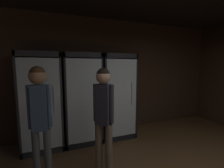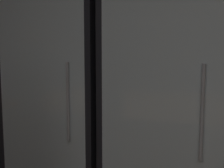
{
  "view_description": "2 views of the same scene",
  "coord_description": "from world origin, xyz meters",
  "px_view_note": "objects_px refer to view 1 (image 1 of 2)",
  "views": [
    {
      "loc": [
        -1.77,
        -0.62,
        1.67
      ],
      "look_at": [
        -0.59,
        2.55,
        1.26
      ],
      "focal_mm": 24.28,
      "sensor_mm": 36.0,
      "label": 1
    },
    {
      "loc": [
        -0.13,
        0.93,
        1.35
      ],
      "look_at": [
        -0.8,
        2.49,
        1.17
      ],
      "focal_mm": 41.53,
      "sensor_mm": 36.0,
      "label": 2
    }
  ],
  "objects_px": {
    "shopper_far": "(103,111)",
    "cooler_left": "(82,99)",
    "cooler_far_left": "(42,102)",
    "cooler_center": "(116,96)",
    "shopper_near": "(40,111)"
  },
  "relations": [
    {
      "from": "cooler_center",
      "to": "cooler_left",
      "type": "bearing_deg",
      "value": -179.93
    },
    {
      "from": "cooler_far_left",
      "to": "cooler_center",
      "type": "bearing_deg",
      "value": 0.01
    },
    {
      "from": "cooler_left",
      "to": "shopper_near",
      "type": "distance_m",
      "value": 1.38
    },
    {
      "from": "cooler_far_left",
      "to": "shopper_far",
      "type": "distance_m",
      "value": 1.52
    },
    {
      "from": "shopper_far",
      "to": "cooler_center",
      "type": "bearing_deg",
      "value": 60.75
    },
    {
      "from": "cooler_center",
      "to": "shopper_far",
      "type": "height_order",
      "value": "cooler_center"
    },
    {
      "from": "shopper_near",
      "to": "cooler_far_left",
      "type": "bearing_deg",
      "value": 92.84
    },
    {
      "from": "cooler_center",
      "to": "cooler_far_left",
      "type": "bearing_deg",
      "value": -179.99
    },
    {
      "from": "cooler_far_left",
      "to": "shopper_near",
      "type": "bearing_deg",
      "value": -87.16
    },
    {
      "from": "cooler_far_left",
      "to": "cooler_center",
      "type": "relative_size",
      "value": 1.0
    },
    {
      "from": "shopper_near",
      "to": "shopper_far",
      "type": "xyz_separation_m",
      "value": [
        0.87,
        -0.06,
        -0.07
      ]
    },
    {
      "from": "shopper_near",
      "to": "shopper_far",
      "type": "bearing_deg",
      "value": -3.86
    },
    {
      "from": "shopper_far",
      "to": "cooler_left",
      "type": "bearing_deg",
      "value": 95.75
    },
    {
      "from": "cooler_far_left",
      "to": "shopper_near",
      "type": "relative_size",
      "value": 1.16
    },
    {
      "from": "shopper_near",
      "to": "shopper_far",
      "type": "distance_m",
      "value": 0.87
    }
  ]
}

